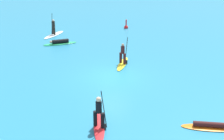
{
  "coord_description": "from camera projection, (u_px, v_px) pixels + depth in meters",
  "views": [
    {
      "loc": [
        10.61,
        -17.9,
        8.92
      ],
      "look_at": [
        0.0,
        0.0,
        0.5
      ],
      "focal_mm": 51.85,
      "sensor_mm": 36.0,
      "label": 1
    }
  ],
  "objects": [
    {
      "name": "surfer_on_green_board",
      "position": [
        60.0,
        42.0,
        29.59
      ],
      "size": [
        2.5,
        2.79,
        0.45
      ],
      "rotation": [
        0.0,
        0.0,
        4.01
      ],
      "color": "#23B266",
      "rests_on": "ground_plane"
    },
    {
      "name": "surfer_on_white_board",
      "position": [
        54.0,
        31.0,
        32.32
      ],
      "size": [
        1.11,
        3.29,
        2.2
      ],
      "rotation": [
        0.0,
        0.0,
        1.68
      ],
      "color": "white",
      "rests_on": "ground_plane"
    },
    {
      "name": "marker_buoy",
      "position": [
        126.0,
        27.0,
        34.88
      ],
      "size": [
        0.43,
        0.43,
        1.06
      ],
      "color": "red",
      "rests_on": "ground_plane"
    },
    {
      "name": "surfer_on_yellow_board",
      "position": [
        123.0,
        60.0,
        24.72
      ],
      "size": [
        1.42,
        3.04,
        2.15
      ],
      "rotation": [
        0.0,
        0.0,
        1.87
      ],
      "color": "yellow",
      "rests_on": "ground_plane"
    },
    {
      "name": "surfer_on_orange_board",
      "position": [
        210.0,
        126.0,
        16.4
      ],
      "size": [
        2.92,
        1.78,
        0.36
      ],
      "rotation": [
        0.0,
        0.0,
        0.41
      ],
      "color": "orange",
      "rests_on": "ground_plane"
    },
    {
      "name": "ground_plane",
      "position": [
        112.0,
        77.0,
        22.64
      ],
      "size": [
        120.0,
        120.0,
        0.0
      ],
      "primitive_type": "plane",
      "color": "teal",
      "rests_on": "ground"
    },
    {
      "name": "surfer_on_red_board",
      "position": [
        99.0,
        120.0,
        16.3
      ],
      "size": [
        2.07,
        2.69,
        2.17
      ],
      "rotation": [
        0.0,
        0.0,
        5.31
      ],
      "color": "red",
      "rests_on": "ground_plane"
    }
  ]
}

